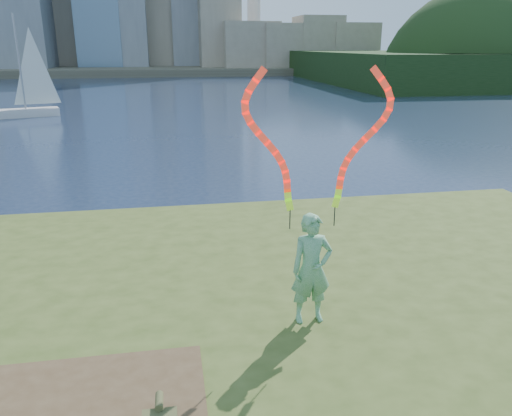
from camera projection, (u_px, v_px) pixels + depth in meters
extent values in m
plane|color=#1A2741|center=(228.00, 328.00, 8.96)|extent=(320.00, 320.00, 0.00)
cube|color=#39491A|center=(247.00, 389.00, 6.78)|extent=(17.00, 15.00, 0.30)
cube|color=#39491A|center=(245.00, 364.00, 6.89)|extent=(14.00, 12.00, 0.30)
cube|color=#4D4838|center=(170.00, 68.00, 97.71)|extent=(320.00, 40.00, 1.20)
imported|color=#11792E|center=(312.00, 269.00, 7.45)|extent=(0.64, 0.43, 1.72)
cylinder|color=black|center=(290.00, 219.00, 7.26)|extent=(0.02, 0.02, 0.30)
cylinder|color=black|center=(334.00, 216.00, 7.39)|extent=(0.02, 0.02, 0.30)
cylinder|color=#424926|center=(159.00, 401.00, 5.49)|extent=(0.09, 0.25, 0.09)
cube|color=silver|center=(26.00, 113.00, 35.46)|extent=(4.55, 2.65, 0.61)
cylinder|color=gray|center=(19.00, 64.00, 34.41)|extent=(0.12, 0.12, 6.58)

